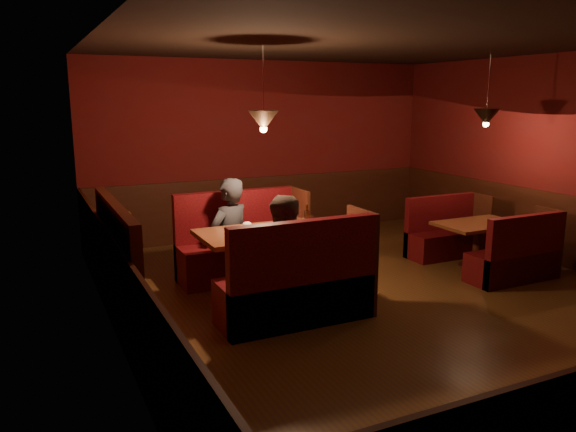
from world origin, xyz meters
name	(u,v)px	position (x,y,z in m)	size (l,w,h in m)	color
room	(364,211)	(-0.28, 0.05, 1.05)	(6.02, 7.02, 2.92)	#4B301B
main_table	(266,246)	(-1.24, 0.61, 0.62)	(1.50, 0.91, 1.05)	#5D3016
main_bench_far	(241,250)	(-1.22, 1.46, 0.36)	(1.65, 0.59, 1.12)	black
main_bench_near	(300,290)	(-1.22, -0.24, 0.36)	(1.65, 0.59, 1.12)	black
second_table	(478,234)	(1.85, 0.46, 0.47)	(1.12, 0.72, 0.63)	#5D3016
second_bench_far	(445,237)	(1.88, 1.13, 0.28)	(1.24, 0.46, 0.89)	black
second_bench_near	(517,260)	(1.88, -0.21, 0.28)	(1.24, 0.46, 0.89)	black
diner_a	(229,217)	(-1.43, 1.31, 0.84)	(0.61, 0.40, 1.69)	#26282E
diner_b	(289,240)	(-1.21, 0.06, 0.82)	(0.80, 0.62, 1.64)	#302620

